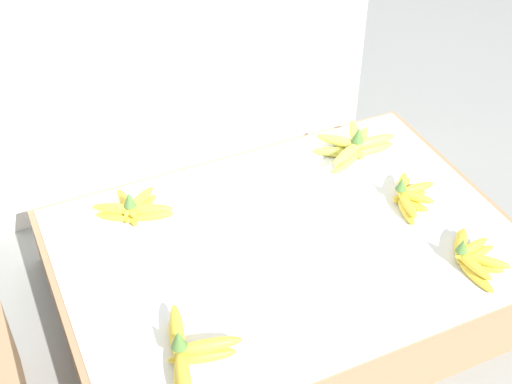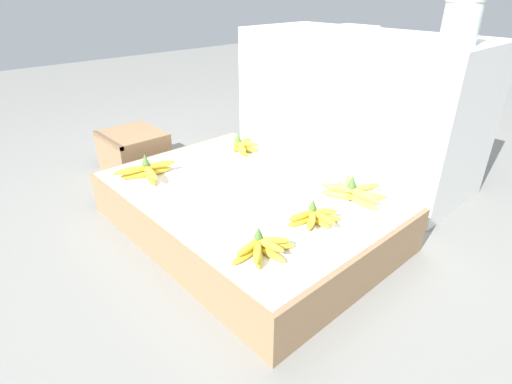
{
  "view_description": "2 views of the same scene",
  "coord_description": "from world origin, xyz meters",
  "px_view_note": "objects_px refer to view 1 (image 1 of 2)",
  "views": [
    {
      "loc": [
        -0.67,
        -1.25,
        1.58
      ],
      "look_at": [
        -0.05,
        0.11,
        0.33
      ],
      "focal_mm": 50.0,
      "sensor_mm": 36.0,
      "label": 1
    },
    {
      "loc": [
        1.2,
        -1.02,
        1.01
      ],
      "look_at": [
        0.06,
        0.01,
        0.21
      ],
      "focal_mm": 28.0,
      "sensor_mm": 36.0,
      "label": 2
    }
  ],
  "objects_px": {
    "banana_bunch_front_left": "(188,353)",
    "banana_bunch_front_midright": "(472,257)",
    "banana_bunch_middle_midright": "(408,196)",
    "banana_bunch_back_left": "(133,209)",
    "banana_bunch_back_midright": "(354,146)"
  },
  "relations": [
    {
      "from": "banana_bunch_front_midright",
      "to": "banana_bunch_middle_midright",
      "type": "xyz_separation_m",
      "value": [
        -0.01,
        0.28,
        0.0
      ]
    },
    {
      "from": "banana_bunch_front_midright",
      "to": "banana_bunch_back_left",
      "type": "height_order",
      "value": "banana_bunch_back_left"
    },
    {
      "from": "banana_bunch_front_left",
      "to": "banana_bunch_back_left",
      "type": "height_order",
      "value": "banana_bunch_front_left"
    },
    {
      "from": "banana_bunch_front_left",
      "to": "banana_bunch_front_midright",
      "type": "distance_m",
      "value": 0.8
    },
    {
      "from": "banana_bunch_front_left",
      "to": "banana_bunch_front_midright",
      "type": "height_order",
      "value": "banana_bunch_front_left"
    },
    {
      "from": "banana_bunch_front_left",
      "to": "banana_bunch_back_left",
      "type": "bearing_deg",
      "value": 86.11
    },
    {
      "from": "banana_bunch_back_left",
      "to": "banana_bunch_front_left",
      "type": "bearing_deg",
      "value": -93.89
    },
    {
      "from": "banana_bunch_middle_midright",
      "to": "banana_bunch_back_left",
      "type": "xyz_separation_m",
      "value": [
        -0.75,
        0.28,
        0.0
      ]
    },
    {
      "from": "banana_bunch_middle_midright",
      "to": "banana_bunch_back_midright",
      "type": "distance_m",
      "value": 0.28
    },
    {
      "from": "banana_bunch_front_left",
      "to": "banana_bunch_back_left",
      "type": "xyz_separation_m",
      "value": [
        0.04,
        0.54,
        -0.0
      ]
    },
    {
      "from": "banana_bunch_front_left",
      "to": "banana_bunch_back_midright",
      "type": "bearing_deg",
      "value": 35.39
    },
    {
      "from": "banana_bunch_back_midright",
      "to": "banana_bunch_back_left",
      "type": "bearing_deg",
      "value": 179.91
    },
    {
      "from": "banana_bunch_front_midright",
      "to": "banana_bunch_back_left",
      "type": "distance_m",
      "value": 0.94
    },
    {
      "from": "banana_bunch_middle_midright",
      "to": "banana_bunch_front_left",
      "type": "bearing_deg",
      "value": -161.28
    },
    {
      "from": "banana_bunch_front_midright",
      "to": "banana_bunch_back_midright",
      "type": "bearing_deg",
      "value": 93.68
    }
  ]
}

